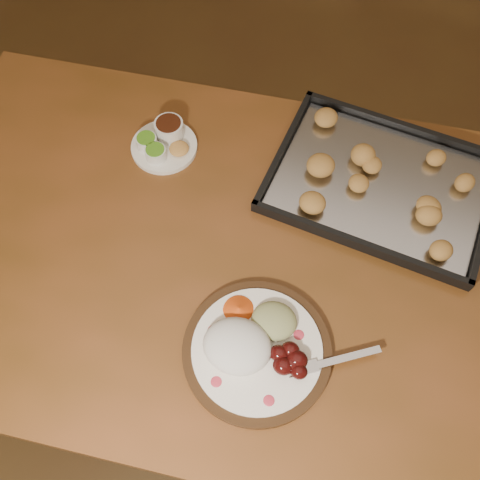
% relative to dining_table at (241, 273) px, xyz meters
% --- Properties ---
extents(ground, '(4.00, 4.00, 0.00)m').
position_rel_dining_table_xyz_m(ground, '(0.18, 0.28, -0.65)').
color(ground, brown).
rests_on(ground, ground).
extents(dining_table, '(1.55, 0.99, 0.75)m').
position_rel_dining_table_xyz_m(dining_table, '(0.00, 0.00, 0.00)').
color(dining_table, brown).
rests_on(dining_table, ground).
extents(dinner_plate, '(0.37, 0.29, 0.07)m').
position_rel_dining_table_xyz_m(dinner_plate, '(0.08, -0.19, 0.12)').
color(dinner_plate, '#321D0E').
rests_on(dinner_plate, dining_table).
extents(condiment_saucer, '(0.16, 0.16, 0.05)m').
position_rel_dining_table_xyz_m(condiment_saucer, '(-0.26, 0.22, 0.12)').
color(condiment_saucer, white).
rests_on(condiment_saucer, dining_table).
extents(baking_tray, '(0.53, 0.42, 0.05)m').
position_rel_dining_table_xyz_m(baking_tray, '(0.25, 0.25, 0.11)').
color(baking_tray, black).
rests_on(baking_tray, dining_table).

